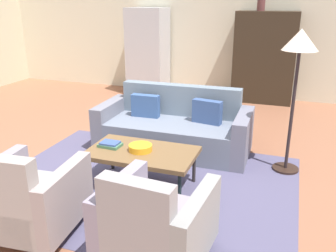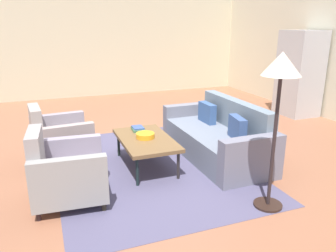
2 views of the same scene
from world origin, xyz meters
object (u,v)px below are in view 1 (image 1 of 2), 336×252
coffee_table (142,154)px  refrigerator (148,52)px  armchair_right (153,228)px  book_stack (110,144)px  couch (175,129)px  floor_lamp (299,54)px  armchair_left (28,201)px  fruit_bowl (140,148)px  vase_tall (261,4)px  cabinet (264,58)px

coffee_table → refrigerator: size_ratio=0.65×
armchair_right → book_stack: bearing=134.7°
couch → floor_lamp: 1.93m
refrigerator → floor_lamp: (3.10, -3.07, 0.52)m
couch → refrigerator: bearing=-61.9°
coffee_table → armchair_right: bearing=-63.0°
couch → coffee_table: 1.19m
armchair_left → coffee_table: bearing=58.0°
fruit_bowl → book_stack: fruit_bowl is taller
armchair_right → floor_lamp: bearing=70.7°
book_stack → floor_lamp: floor_lamp is taller
fruit_bowl → book_stack: bearing=-179.4°
armchair_right → fruit_bowl: size_ratio=3.36×
couch → floor_lamp: floor_lamp is taller
coffee_table → fruit_bowl: size_ratio=4.59×
fruit_bowl → vase_tall: 4.46m
couch → floor_lamp: size_ratio=1.23×
vase_tall → floor_lamp: size_ratio=0.16×
fruit_bowl → book_stack: (-0.38, -0.00, -0.01)m
couch → armchair_right: armchair_right is taller
book_stack → armchair_left: bearing=-99.9°
fruit_bowl → refrigerator: bearing=111.0°
floor_lamp → armchair_left: bearing=-134.9°
armchair_right → cabinet: (0.32, 5.31, 0.56)m
coffee_table → armchair_left: bearing=-117.0°
armchair_right → floor_lamp: 2.58m
armchair_left → book_stack: armchair_left is taller
cabinet → floor_lamp: size_ratio=1.05×
fruit_bowl → floor_lamp: size_ratio=0.15×
coffee_table → refrigerator: 4.36m
fruit_bowl → vase_tall: bearing=79.3°
coffee_table → vase_tall: bearing=79.5°
couch → floor_lamp: bearing=171.1°
coffee_table → fruit_bowl: fruit_bowl is taller
cabinet → armchair_right: bearing=-93.5°
vase_tall → couch: bearing=-104.6°
book_stack → refrigerator: refrigerator is taller
couch → refrigerator: refrigerator is taller
coffee_table → armchair_left: (-0.59, -1.17, -0.05)m
cabinet → vase_tall: bearing=-178.2°
armchair_left → fruit_bowl: size_ratio=3.36×
coffee_table → book_stack: bearing=-179.5°
refrigerator → floor_lamp: 4.39m
couch → armchair_left: size_ratio=2.40×
cabinet → refrigerator: bearing=-177.6°
armchair_left → refrigerator: 5.32m
fruit_bowl → floor_lamp: floor_lamp is taller
cabinet → coffee_table: bearing=-102.5°
floor_lamp → cabinet: bearing=101.0°
cabinet → vase_tall: size_ratio=6.72×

